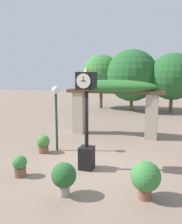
{
  "coord_description": "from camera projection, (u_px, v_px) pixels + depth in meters",
  "views": [
    {
      "loc": [
        2.6,
        -7.55,
        3.38
      ],
      "look_at": [
        0.04,
        0.41,
        1.94
      ],
      "focal_mm": 38.0,
      "sensor_mm": 36.0,
      "label": 1
    }
  ],
  "objects": [
    {
      "name": "potted_plant_near_left",
      "position": [
        146.0,
        178.0,
        6.28
      ],
      "size": [
        0.81,
        0.81,
        1.04
      ],
      "color": "brown",
      "rests_on": "ground"
    },
    {
      "name": "pergola",
      "position": [
        114.0,
        95.0,
        12.27
      ],
      "size": [
        5.07,
        1.19,
        2.96
      ],
      "color": "#A89E89",
      "rests_on": "ground"
    },
    {
      "name": "potted_plant_far_right",
      "position": [
        64.0,
        176.0,
        6.45
      ],
      "size": [
        0.69,
        0.69,
        0.94
      ],
      "color": "gray",
      "rests_on": "ground"
    },
    {
      "name": "ground_plane",
      "position": [
        86.0,
        167.0,
        8.44
      ],
      "size": [
        60.0,
        60.0,
        0.0
      ],
      "primitive_type": "plane",
      "color": "#7F6B5B"
    },
    {
      "name": "lamp_post",
      "position": [
        56.0,
        104.0,
        9.95
      ],
      "size": [
        0.33,
        0.33,
        2.78
      ],
      "color": "#19382D",
      "rests_on": "ground"
    },
    {
      "name": "tree_line",
      "position": [
        136.0,
        75.0,
        20.21
      ],
      "size": [
        9.79,
        4.52,
        5.23
      ],
      "color": "brown",
      "rests_on": "ground"
    },
    {
      "name": "potted_plant_near_right",
      "position": [
        20.0,
        165.0,
        7.68
      ],
      "size": [
        0.47,
        0.47,
        0.71
      ],
      "color": "brown",
      "rests_on": "ground"
    },
    {
      "name": "pedestal_clock",
      "position": [
        87.0,
        118.0,
        8.04
      ],
      "size": [
        0.57,
        0.62,
        3.53
      ],
      "color": "black",
      "rests_on": "ground"
    },
    {
      "name": "potted_plant_far_left",
      "position": [
        43.0,
        143.0,
        9.92
      ],
      "size": [
        0.55,
        0.55,
        0.76
      ],
      "color": "brown",
      "rests_on": "ground"
    }
  ]
}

